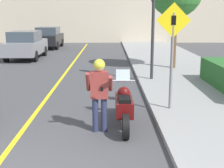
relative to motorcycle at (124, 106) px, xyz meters
The scene contains 8 objects.
road_center_line 4.02m from the motorcycle, 126.89° to the left, with size 0.12×36.00×0.01m.
building_backdrop 23.45m from the motorcycle, 94.43° to the left, with size 28.00×1.20×6.97m.
motorcycle is the anchor object (origin of this frame).
person_biker 0.91m from the motorcycle, 142.71° to the right, with size 0.59×0.47×1.70m.
crossing_sign 2.11m from the motorcycle, 35.99° to the left, with size 0.91×0.08×2.84m.
traffic_light 5.65m from the motorcycle, 74.89° to the left, with size 0.26×0.30×3.94m.
parked_car_grey 12.92m from the motorcycle, 114.86° to the left, with size 1.88×4.20×1.68m.
parked_car_black 18.64m from the motorcycle, 106.26° to the left, with size 1.88×4.20×1.68m.
Camera 1 is at (1.45, -4.47, 2.67)m, focal length 50.00 mm.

